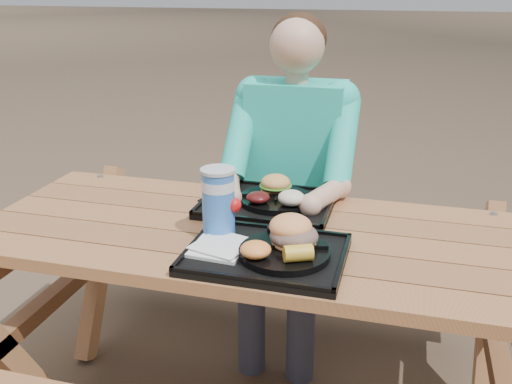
# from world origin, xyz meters

# --- Properties ---
(picnic_table) EXTENTS (1.80, 1.49, 0.75)m
(picnic_table) POSITION_xyz_m (0.00, 0.00, 0.38)
(picnic_table) COLOR #999999
(picnic_table) RESTS_ON ground
(tray_near) EXTENTS (0.45, 0.35, 0.02)m
(tray_near) POSITION_xyz_m (0.08, -0.19, 0.76)
(tray_near) COLOR black
(tray_near) RESTS_ON picnic_table
(tray_far) EXTENTS (0.45, 0.35, 0.02)m
(tray_far) POSITION_xyz_m (-0.01, 0.20, 0.76)
(tray_far) COLOR black
(tray_far) RESTS_ON picnic_table
(plate_near) EXTENTS (0.26, 0.26, 0.02)m
(plate_near) POSITION_xyz_m (0.14, -0.19, 0.78)
(plate_near) COLOR black
(plate_near) RESTS_ON tray_near
(plate_far) EXTENTS (0.26, 0.26, 0.02)m
(plate_far) POSITION_xyz_m (0.02, 0.21, 0.78)
(plate_far) COLOR black
(plate_far) RESTS_ON tray_far
(napkin_stack) EXTENTS (0.17, 0.17, 0.02)m
(napkin_stack) POSITION_xyz_m (-0.06, -0.20, 0.78)
(napkin_stack) COLOR white
(napkin_stack) RESTS_ON tray_near
(soda_cup) EXTENTS (0.10, 0.10, 0.20)m
(soda_cup) POSITION_xyz_m (-0.09, -0.10, 0.87)
(soda_cup) COLOR blue
(soda_cup) RESTS_ON tray_near
(condiment_bbq) EXTENTS (0.05, 0.05, 0.03)m
(condiment_bbq) POSITION_xyz_m (0.08, -0.07, 0.79)
(condiment_bbq) COLOR #340505
(condiment_bbq) RESTS_ON tray_near
(condiment_mustard) EXTENTS (0.06, 0.06, 0.03)m
(condiment_mustard) POSITION_xyz_m (0.15, -0.06, 0.79)
(condiment_mustard) COLOR yellow
(condiment_mustard) RESTS_ON tray_near
(sandwich) EXTENTS (0.13, 0.13, 0.13)m
(sandwich) POSITION_xyz_m (0.15, -0.15, 0.86)
(sandwich) COLOR #F99857
(sandwich) RESTS_ON plate_near
(mac_cheese) EXTENTS (0.09, 0.09, 0.04)m
(mac_cheese) POSITION_xyz_m (0.07, -0.26, 0.81)
(mac_cheese) COLOR #FF9A43
(mac_cheese) RESTS_ON plate_near
(corn_cob) EXTENTS (0.10, 0.10, 0.05)m
(corn_cob) POSITION_xyz_m (0.19, -0.25, 0.81)
(corn_cob) COLOR gold
(corn_cob) RESTS_ON plate_near
(cutlery_far) EXTENTS (0.06, 0.16, 0.01)m
(cutlery_far) POSITION_xyz_m (-0.19, 0.21, 0.77)
(cutlery_far) COLOR black
(cutlery_far) RESTS_ON tray_far
(burger) EXTENTS (0.11, 0.11, 0.10)m
(burger) POSITION_xyz_m (0.00, 0.26, 0.84)
(burger) COLOR #E0994F
(burger) RESTS_ON plate_far
(baked_beans) EXTENTS (0.08, 0.08, 0.04)m
(baked_beans) POSITION_xyz_m (-0.03, 0.14, 0.81)
(baked_beans) COLOR #4A0F0E
(baked_beans) RESTS_ON plate_far
(potato_salad) EXTENTS (0.09, 0.09, 0.05)m
(potato_salad) POSITION_xyz_m (0.08, 0.14, 0.82)
(potato_salad) COLOR silver
(potato_salad) RESTS_ON plate_far
(diner) EXTENTS (0.48, 0.84, 1.28)m
(diner) POSITION_xyz_m (0.01, 0.57, 0.64)
(diner) COLOR #1BA8C0
(diner) RESTS_ON ground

